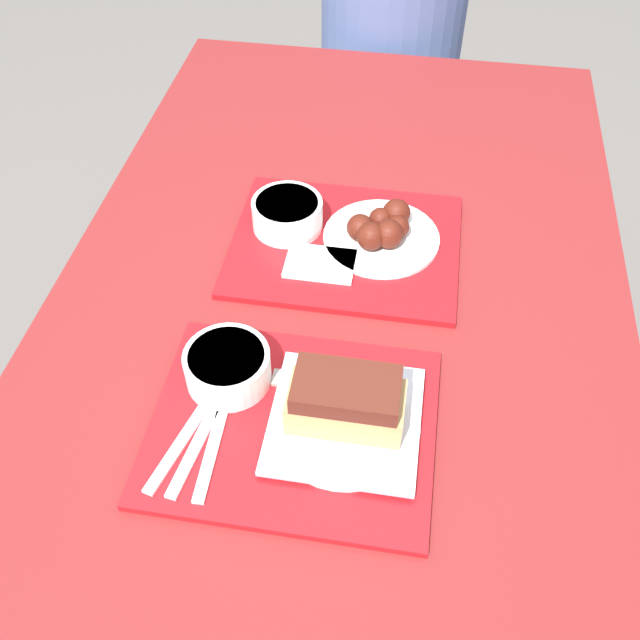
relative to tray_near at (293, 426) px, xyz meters
name	(u,v)px	position (x,y,z in m)	size (l,w,h in m)	color
ground_plane	(326,551)	(0.03, 0.16, -0.75)	(12.00, 12.00, 0.00)	#605B56
picnic_table	(329,376)	(0.03, 0.16, -0.09)	(0.94, 1.85, 0.74)	maroon
picnic_bench_far	(387,132)	(0.03, 1.31, -0.36)	(0.90, 0.28, 0.45)	maroon
tray_near	(293,426)	(0.00, 0.00, 0.00)	(0.39, 0.32, 0.01)	#B21419
tray_far	(345,245)	(0.02, 0.38, 0.00)	(0.39, 0.32, 0.01)	#B21419
bowl_coleslaw_near	(228,366)	(-0.11, 0.06, 0.04)	(0.12, 0.12, 0.05)	white
brisket_sandwich_plate	(345,410)	(0.07, 0.01, 0.04)	(0.21, 0.21, 0.10)	white
plastic_fork_near	(197,444)	(-0.12, -0.06, 0.01)	(0.04, 0.17, 0.00)	white
plastic_knife_near	(213,446)	(-0.10, -0.06, 0.01)	(0.02, 0.17, 0.00)	white
plastic_spoon_near	(181,442)	(-0.14, -0.06, 0.01)	(0.06, 0.17, 0.00)	white
condiment_packet	(285,379)	(-0.03, 0.07, 0.01)	(0.04, 0.03, 0.01)	#A59E93
bowl_coleslaw_far	(287,213)	(-0.09, 0.41, 0.04)	(0.12, 0.12, 0.05)	white
wings_plate_far	(382,231)	(0.08, 0.40, 0.03)	(0.20, 0.20, 0.06)	white
napkin_far	(320,263)	(-0.01, 0.32, 0.01)	(0.12, 0.08, 0.01)	white
person_seated_across	(393,14)	(0.02, 1.31, -0.01)	(0.37, 0.37, 0.70)	#4C6093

